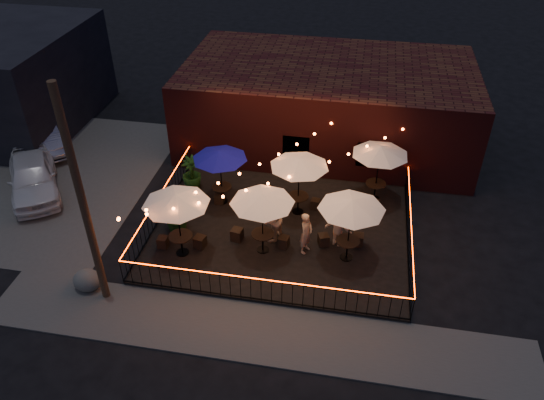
{
  "coord_description": "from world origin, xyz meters",
  "views": [
    {
      "loc": [
        2.64,
        -14.43,
        13.57
      ],
      "look_at": [
        -0.47,
        2.62,
        1.09
      ],
      "focal_mm": 35.0,
      "sensor_mm": 36.0,
      "label": 1
    }
  ],
  "objects": [
    {
      "name": "sidewalk",
      "position": [
        0.0,
        -3.25,
        0.03
      ],
      "size": [
        18.0,
        2.5,
        0.05
      ],
      "primitive_type": "cube",
      "color": "#464441",
      "rests_on": "ground"
    },
    {
      "name": "potted_shrub_b",
      "position": [
        -4.33,
        2.07,
        0.77
      ],
      "size": [
        0.85,
        0.78,
        1.25
      ],
      "primitive_type": "imported",
      "rotation": [
        0.0,
        0.0,
        0.41
      ],
      "color": "#163F13",
      "rests_on": "patio"
    },
    {
      "name": "bistro_chair_7",
      "position": [
        1.21,
        3.66,
        0.37
      ],
      "size": [
        0.41,
        0.41,
        0.43
      ],
      "primitive_type": "cube",
      "rotation": [
        0.0,
        0.0,
        3.01
      ],
      "color": "black",
      "rests_on": "patio"
    },
    {
      "name": "cafe_table_0",
      "position": [
        -3.43,
        -0.09,
        2.62
      ],
      "size": [
        3.25,
        3.25,
        2.71
      ],
      "rotation": [
        0.0,
        0.0,
        0.43
      ],
      "color": "black",
      "rests_on": "patio"
    },
    {
      "name": "fence_right",
      "position": [
        5.0,
        2.0,
        0.66
      ],
      "size": [
        0.04,
        8.0,
        1.04
      ],
      "rotation": [
        0.0,
        0.0,
        1.57
      ],
      "color": "black",
      "rests_on": "patio"
    },
    {
      "name": "car_silver",
      "position": [
        -13.18,
        6.57,
        0.84
      ],
      "size": [
        4.8,
        4.91,
        1.68
      ],
      "primitive_type": "imported",
      "rotation": [
        0.0,
        0.0,
        0.76
      ],
      "color": "#97969D",
      "rests_on": "ground"
    },
    {
      "name": "bistro_chair_11",
      "position": [
        3.62,
        4.02,
        0.38
      ],
      "size": [
        0.5,
        0.5,
        0.46
      ],
      "primitive_type": "cube",
      "rotation": [
        0.0,
        0.0,
        2.76
      ],
      "color": "black",
      "rests_on": "patio"
    },
    {
      "name": "utility_pole",
      "position": [
        -5.4,
        -2.6,
        4.0
      ],
      "size": [
        0.26,
        0.26,
        8.0
      ],
      "primitive_type": "cylinder",
      "color": "#3B2818",
      "rests_on": "ground"
    },
    {
      "name": "cafe_table_5",
      "position": [
        3.65,
        4.8,
        2.53
      ],
      "size": [
        3.09,
        3.09,
        2.61
      ],
      "rotation": [
        0.0,
        0.0,
        0.39
      ],
      "color": "black",
      "rests_on": "patio"
    },
    {
      "name": "patron_c",
      "position": [
        2.31,
        1.5,
        1.01
      ],
      "size": [
        1.25,
        0.93,
        1.73
      ],
      "primitive_type": "imported",
      "rotation": [
        0.0,
        0.0,
        2.85
      ],
      "color": "tan",
      "rests_on": "patio"
    },
    {
      "name": "patron_a",
      "position": [
        1.15,
        0.86,
        1.02
      ],
      "size": [
        0.62,
        0.74,
        1.73
      ],
      "primitive_type": "imported",
      "rotation": [
        0.0,
        0.0,
        1.19
      ],
      "color": "#D5A190",
      "rests_on": "patio"
    },
    {
      "name": "bistro_chair_0",
      "position": [
        -4.27,
        0.12,
        0.37
      ],
      "size": [
        0.38,
        0.38,
        0.44
      ],
      "primitive_type": "cube",
      "rotation": [
        0.0,
        0.0,
        -0.01
      ],
      "color": "black",
      "rests_on": "patio"
    },
    {
      "name": "brick_building",
      "position": [
        1.0,
        9.99,
        2.0
      ],
      "size": [
        14.0,
        8.0,
        4.0
      ],
      "color": "black",
      "rests_on": "ground"
    },
    {
      "name": "car_white",
      "position": [
        -11.2,
        2.83,
        0.82
      ],
      "size": [
        4.3,
        5.1,
        1.65
      ],
      "primitive_type": "imported",
      "rotation": [
        0.0,
        0.0,
        0.59
      ],
      "color": "silver",
      "rests_on": "ground"
    },
    {
      "name": "fence_left",
      "position": [
        -5.0,
        2.0,
        0.66
      ],
      "size": [
        0.04,
        8.0,
        1.04
      ],
      "rotation": [
        0.0,
        0.0,
        1.57
      ],
      "color": "black",
      "rests_on": "patio"
    },
    {
      "name": "potted_shrub_a",
      "position": [
        -3.99,
        1.22,
        0.9
      ],
      "size": [
        1.58,
        1.44,
        1.5
      ],
      "primitive_type": "imported",
      "rotation": [
        0.0,
        0.0,
        0.22
      ],
      "color": "#1C3E14",
      "rests_on": "patio"
    },
    {
      "name": "cafe_table_3",
      "position": [
        0.51,
        3.27,
        2.56
      ],
      "size": [
        2.68,
        2.68,
        2.63
      ],
      "rotation": [
        0.0,
        0.0,
        -0.13
      ],
      "color": "black",
      "rests_on": "patio"
    },
    {
      "name": "fence_front",
      "position": [
        0.0,
        -2.0,
        0.66
      ],
      "size": [
        10.0,
        0.04,
        1.04
      ],
      "color": "black",
      "rests_on": "patio"
    },
    {
      "name": "bistro_chair_10",
      "position": [
        2.4,
        4.15,
        0.4
      ],
      "size": [
        0.44,
        0.44,
        0.5
      ],
      "primitive_type": "cube",
      "rotation": [
        0.0,
        0.0,
        -0.05
      ],
      "color": "black",
      "rests_on": "patio"
    },
    {
      "name": "bistro_chair_9",
      "position": [
        3.09,
        1.59,
        0.39
      ],
      "size": [
        0.41,
        0.41,
        0.48
      ],
      "primitive_type": "cube",
      "rotation": [
        0.0,
        0.0,
        3.12
      ],
      "color": "black",
      "rests_on": "patio"
    },
    {
      "name": "cafe_table_2",
      "position": [
        -0.45,
        0.61,
        2.54
      ],
      "size": [
        2.88,
        2.88,
        2.62
      ],
      "rotation": [
        0.0,
        0.0,
        0.25
      ],
      "color": "black",
      "rests_on": "patio"
    },
    {
      "name": "bistro_chair_1",
      "position": [
        -2.87,
        0.37,
        0.39
      ],
      "size": [
        0.48,
        0.48,
        0.48
      ],
      "primitive_type": "cube",
      "rotation": [
        0.0,
        0.0,
        2.91
      ],
      "color": "black",
      "rests_on": "patio"
    },
    {
      "name": "boulder",
      "position": [
        -6.18,
        -2.34,
        0.37
      ],
      "size": [
        1.19,
        1.11,
        0.75
      ],
      "primitive_type": "ellipsoid",
      "rotation": [
        0.0,
        0.0,
        -0.38
      ],
      "color": "#4F4F4A",
      "rests_on": "ground"
    },
    {
      "name": "bistro_chair_2",
      "position": [
        -4.13,
        3.35,
        0.38
      ],
      "size": [
        0.44,
        0.44,
        0.46
      ],
      "primitive_type": "cube",
      "rotation": [
        0.0,
        0.0,
        -0.15
      ],
      "color": "black",
      "rests_on": "patio"
    },
    {
      "name": "ground",
      "position": [
        0.0,
        0.0,
        0.0
      ],
      "size": [
        110.0,
        110.0,
        0.0
      ],
      "primitive_type": "plane",
      "color": "black",
      "rests_on": "ground"
    },
    {
      "name": "bistro_chair_3",
      "position": [
        -2.88,
        3.31,
        0.38
      ],
      "size": [
        0.39,
        0.39,
        0.45
      ],
      "primitive_type": "cube",
      "rotation": [
        0.0,
        0.0,
        3.18
      ],
      "color": "black",
      "rests_on": "patio"
    },
    {
      "name": "festoon_lights",
      "position": [
        -1.01,
        1.7,
        2.52
      ],
      "size": [
        10.02,
        8.72,
        1.32
      ],
      "color": "#FC5C1E",
      "rests_on": "ground"
    },
    {
      "name": "bistro_chair_5",
      "position": [
        0.29,
        0.96,
        0.38
      ],
      "size": [
        0.44,
        0.44,
        0.45
      ],
      "primitive_type": "cube",
      "rotation": [
        0.0,
        0.0,
        2.96
      ],
      "color": "black",
      "rests_on": "patio"
    },
    {
      "name": "patio",
      "position": [
        0.0,
        2.0,
        0.07
      ],
      "size": [
        10.0,
        8.0,
        0.15
      ],
      "primitive_type": "cube",
      "color": "black",
      "rests_on": "ground"
    },
    {
      "name": "bistro_chair_4",
      "position": [
        -1.57,
        1.06,
        0.4
      ],
      "size": [
        0.48,
        0.48,
        0.49
      ],
      "primitive_type": "cube",
      "rotation": [
        0.0,
        0.0,
        -0.17
      ],
      "color": "black",
      "rests_on": "patio"
    },
    {
      "name": "bistro_chair_6",
      "position": [
        -0.57,
        3.74,
        0.4
      ],
      "size": [
        0.54,
        0.54,
        0.5
      ],
      "primitive_type": "cube",
      "rotation": [
        0.0,
        0.0,
        0.34
      ],
      "color": "black",
      "rests_on": "patio"
    },
    {
      "name": "cafe_table_4",
      "position": [
        2.72,
        0.75,
        2.59
      ],
      "size": [
        2.72,
        2.72,
        2.67
      ],
      "rotation": [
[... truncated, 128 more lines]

